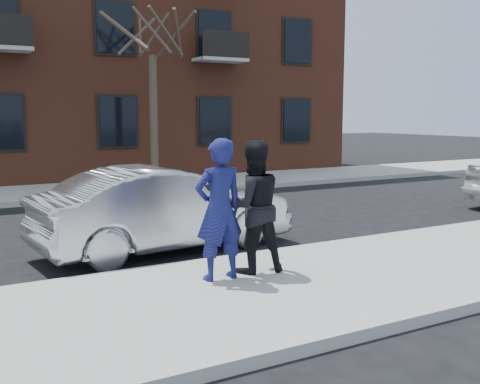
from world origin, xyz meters
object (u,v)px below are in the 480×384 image
silver_sedan (165,209)px  man_hoodie (219,210)px  man_peacoat (253,207)px  street_tree (152,17)px

silver_sedan → man_hoodie: size_ratio=2.34×
silver_sedan → man_hoodie: bearing=169.7°
silver_sedan → man_peacoat: 2.45m
silver_sedan → man_peacoat: man_peacoat is taller
street_tree → man_hoodie: 11.81m
street_tree → silver_sedan: size_ratio=1.45×
silver_sedan → man_peacoat: size_ratio=2.40×
man_peacoat → silver_sedan: bearing=-70.3°
silver_sedan → man_hoodie: 2.53m
street_tree → man_peacoat: bearing=-102.9°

